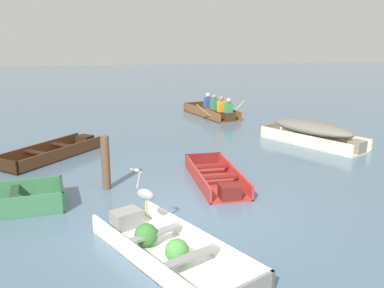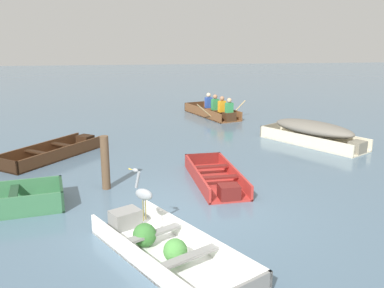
{
  "view_description": "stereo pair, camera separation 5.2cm",
  "coord_description": "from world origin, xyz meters",
  "px_view_note": "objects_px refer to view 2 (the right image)",
  "views": [
    {
      "loc": [
        -0.93,
        -7.58,
        3.31
      ],
      "look_at": [
        0.62,
        3.72,
        0.35
      ],
      "focal_mm": 40.0,
      "sensor_mm": 36.0,
      "label": 1
    },
    {
      "loc": [
        -0.88,
        -7.58,
        3.31
      ],
      "look_at": [
        0.62,
        3.72,
        0.35
      ],
      "focal_mm": 40.0,
      "sensor_mm": 36.0,
      "label": 2
    }
  ],
  "objects_px": {
    "skiff_cream_mid_moored": "(314,131)",
    "rowboat_wooden_brown_with_crew": "(215,111)",
    "skiff_dark_varnish_near_moored": "(55,152)",
    "heron_on_dinghy": "(143,193)",
    "dinghy_white_foreground": "(163,248)",
    "skiff_red_far_moored": "(216,179)",
    "mooring_post": "(105,163)"
  },
  "relations": [
    {
      "from": "skiff_dark_varnish_near_moored",
      "to": "skiff_red_far_moored",
      "type": "distance_m",
      "value": 4.89
    },
    {
      "from": "dinghy_white_foreground",
      "to": "mooring_post",
      "type": "bearing_deg",
      "value": 108.61
    },
    {
      "from": "skiff_cream_mid_moored",
      "to": "mooring_post",
      "type": "distance_m",
      "value": 6.84
    },
    {
      "from": "mooring_post",
      "to": "heron_on_dinghy",
      "type": "bearing_deg",
      "value": -73.98
    },
    {
      "from": "skiff_red_far_moored",
      "to": "rowboat_wooden_brown_with_crew",
      "type": "bearing_deg",
      "value": 79.78
    },
    {
      "from": "rowboat_wooden_brown_with_crew",
      "to": "heron_on_dinghy",
      "type": "distance_m",
      "value": 11.03
    },
    {
      "from": "dinghy_white_foreground",
      "to": "heron_on_dinghy",
      "type": "bearing_deg",
      "value": 122.88
    },
    {
      "from": "skiff_red_far_moored",
      "to": "rowboat_wooden_brown_with_crew",
      "type": "height_order",
      "value": "rowboat_wooden_brown_with_crew"
    },
    {
      "from": "skiff_red_far_moored",
      "to": "mooring_post",
      "type": "relative_size",
      "value": 2.24
    },
    {
      "from": "skiff_dark_varnish_near_moored",
      "to": "heron_on_dinghy",
      "type": "height_order",
      "value": "heron_on_dinghy"
    },
    {
      "from": "skiff_dark_varnish_near_moored",
      "to": "heron_on_dinghy",
      "type": "xyz_separation_m",
      "value": [
        2.33,
        -5.45,
        0.77
      ]
    },
    {
      "from": "skiff_cream_mid_moored",
      "to": "skiff_red_far_moored",
      "type": "relative_size",
      "value": 1.26
    },
    {
      "from": "dinghy_white_foreground",
      "to": "mooring_post",
      "type": "height_order",
      "value": "mooring_post"
    },
    {
      "from": "skiff_cream_mid_moored",
      "to": "dinghy_white_foreground",
      "type": "bearing_deg",
      "value": -128.98
    },
    {
      "from": "skiff_dark_varnish_near_moored",
      "to": "heron_on_dinghy",
      "type": "bearing_deg",
      "value": -66.88
    },
    {
      "from": "skiff_dark_varnish_near_moored",
      "to": "heron_on_dinghy",
      "type": "distance_m",
      "value": 5.98
    },
    {
      "from": "rowboat_wooden_brown_with_crew",
      "to": "heron_on_dinghy",
      "type": "height_order",
      "value": "heron_on_dinghy"
    },
    {
      "from": "dinghy_white_foreground",
      "to": "mooring_post",
      "type": "relative_size",
      "value": 2.7
    },
    {
      "from": "skiff_dark_varnish_near_moored",
      "to": "skiff_cream_mid_moored",
      "type": "xyz_separation_m",
      "value": [
        7.64,
        0.34,
        0.29
      ]
    },
    {
      "from": "dinghy_white_foreground",
      "to": "rowboat_wooden_brown_with_crew",
      "type": "relative_size",
      "value": 0.99
    },
    {
      "from": "skiff_cream_mid_moored",
      "to": "rowboat_wooden_brown_with_crew",
      "type": "bearing_deg",
      "value": 114.77
    },
    {
      "from": "rowboat_wooden_brown_with_crew",
      "to": "heron_on_dinghy",
      "type": "bearing_deg",
      "value": -106.42
    },
    {
      "from": "skiff_cream_mid_moored",
      "to": "skiff_red_far_moored",
      "type": "xyz_separation_m",
      "value": [
        -3.62,
        -3.13,
        -0.3
      ]
    },
    {
      "from": "skiff_cream_mid_moored",
      "to": "rowboat_wooden_brown_with_crew",
      "type": "relative_size",
      "value": 1.04
    },
    {
      "from": "skiff_cream_mid_moored",
      "to": "rowboat_wooden_brown_with_crew",
      "type": "distance_m",
      "value": 5.25
    },
    {
      "from": "skiff_cream_mid_moored",
      "to": "mooring_post",
      "type": "relative_size",
      "value": 2.83
    },
    {
      "from": "dinghy_white_foreground",
      "to": "skiff_red_far_moored",
      "type": "xyz_separation_m",
      "value": [
        1.41,
        3.09,
        -0.02
      ]
    },
    {
      "from": "skiff_red_far_moored",
      "to": "mooring_post",
      "type": "bearing_deg",
      "value": 179.83
    },
    {
      "from": "dinghy_white_foreground",
      "to": "skiff_cream_mid_moored",
      "type": "xyz_separation_m",
      "value": [
        5.04,
        6.22,
        0.27
      ]
    },
    {
      "from": "skiff_dark_varnish_near_moored",
      "to": "mooring_post",
      "type": "height_order",
      "value": "mooring_post"
    },
    {
      "from": "skiff_dark_varnish_near_moored",
      "to": "skiff_cream_mid_moored",
      "type": "distance_m",
      "value": 7.65
    },
    {
      "from": "dinghy_white_foreground",
      "to": "skiff_cream_mid_moored",
      "type": "height_order",
      "value": "skiff_cream_mid_moored"
    }
  ]
}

